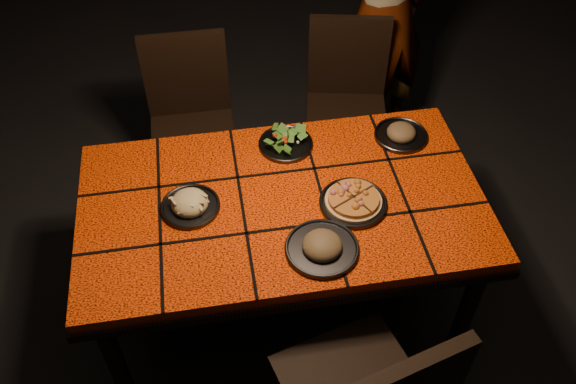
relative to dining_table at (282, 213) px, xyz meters
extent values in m
cube|color=black|center=(0.00, 0.00, -0.69)|extent=(6.00, 7.00, 0.04)
cube|color=#FF3F08|center=(0.00, 0.00, 0.05)|extent=(1.60, 0.90, 0.05)
cube|color=black|center=(0.00, 0.00, 0.01)|extent=(1.62, 0.92, 0.04)
cylinder|color=black|center=(-0.72, -0.37, -0.34)|extent=(0.07, 0.07, 0.66)
cylinder|color=black|center=(0.72, -0.37, -0.34)|extent=(0.07, 0.07, 0.66)
cylinder|color=black|center=(-0.72, 0.37, -0.34)|extent=(0.07, 0.07, 0.66)
cylinder|color=black|center=(0.72, 0.37, -0.34)|extent=(0.07, 0.07, 0.66)
cylinder|color=black|center=(0.27, -0.48, -0.44)|extent=(0.04, 0.04, 0.47)
cube|color=black|center=(-0.34, 0.78, -0.22)|extent=(0.42, 0.42, 0.04)
cube|color=black|center=(-0.34, 0.97, 0.03)|extent=(0.42, 0.04, 0.46)
cylinder|color=black|center=(-0.51, 0.61, -0.45)|extent=(0.04, 0.04, 0.43)
cylinder|color=black|center=(-0.17, 0.61, -0.45)|extent=(0.04, 0.04, 0.43)
cylinder|color=black|center=(-0.51, 0.95, -0.45)|extent=(0.04, 0.04, 0.43)
cylinder|color=black|center=(-0.16, 0.95, -0.45)|extent=(0.04, 0.04, 0.43)
cube|color=black|center=(0.48, 0.82, -0.22)|extent=(0.50, 0.50, 0.04)
cube|color=black|center=(0.51, 1.00, 0.03)|extent=(0.42, 0.13, 0.46)
cylinder|color=black|center=(0.27, 0.69, -0.46)|extent=(0.04, 0.04, 0.43)
cylinder|color=black|center=(0.61, 0.62, -0.46)|extent=(0.04, 0.04, 0.43)
cylinder|color=black|center=(0.34, 1.02, -0.46)|extent=(0.04, 0.04, 0.43)
cylinder|color=black|center=(0.68, 0.95, -0.46)|extent=(0.04, 0.04, 0.43)
imported|color=brown|center=(0.73, 1.16, 0.16)|extent=(0.71, 0.60, 1.67)
cylinder|color=#3A3A3F|center=(0.27, -0.07, 0.08)|extent=(0.27, 0.27, 0.01)
torus|color=#3A3A3F|center=(0.27, -0.07, 0.09)|extent=(0.27, 0.27, 0.01)
cylinder|color=tan|center=(0.27, -0.07, 0.10)|extent=(0.30, 0.30, 0.01)
cylinder|color=gold|center=(0.27, -0.07, 0.11)|extent=(0.27, 0.27, 0.02)
cylinder|color=#3A3A3F|center=(-0.36, 0.01, 0.08)|extent=(0.23, 0.23, 0.01)
torus|color=#3A3A3F|center=(-0.36, 0.01, 0.09)|extent=(0.23, 0.23, 0.01)
ellipsoid|color=#CBB486|center=(-0.36, 0.01, 0.11)|extent=(0.14, 0.14, 0.08)
cylinder|color=#3A3A3F|center=(0.07, 0.31, 0.08)|extent=(0.23, 0.23, 0.01)
torus|color=#3A3A3F|center=(0.07, 0.31, 0.09)|extent=(0.24, 0.24, 0.01)
cylinder|color=#3A3A3F|center=(0.10, -0.28, 0.08)|extent=(0.27, 0.27, 0.01)
torus|color=#3A3A3F|center=(0.10, -0.28, 0.09)|extent=(0.27, 0.27, 0.01)
ellipsoid|color=brown|center=(0.10, -0.28, 0.11)|extent=(0.16, 0.16, 0.09)
cylinder|color=#3A3A3F|center=(0.57, 0.28, 0.08)|extent=(0.23, 0.23, 0.01)
torus|color=#3A3A3F|center=(0.57, 0.28, 0.09)|extent=(0.23, 0.23, 0.01)
ellipsoid|color=brown|center=(0.57, 0.28, 0.11)|extent=(0.14, 0.14, 0.08)
camera|label=1|loc=(-0.25, -1.62, 1.85)|focal=38.00mm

